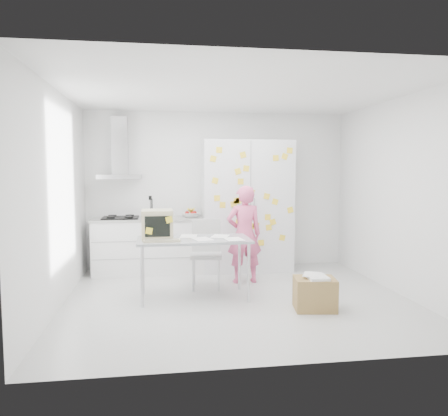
{
  "coord_description": "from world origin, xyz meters",
  "views": [
    {
      "loc": [
        -1.0,
        -5.57,
        1.71
      ],
      "look_at": [
        -0.07,
        0.76,
        1.15
      ],
      "focal_mm": 35.0,
      "sensor_mm": 36.0,
      "label": 1
    }
  ],
  "objects": [
    {
      "name": "cardboard_box",
      "position": [
        0.86,
        -0.56,
        0.2
      ],
      "size": [
        0.54,
        0.46,
        0.43
      ],
      "rotation": [
        0.0,
        0.0,
        -0.15
      ],
      "color": "#9C7B43",
      "rests_on": "ground"
    },
    {
      "name": "range_hood",
      "position": [
        -1.65,
        1.84,
        1.96
      ],
      "size": [
        0.7,
        0.48,
        1.01
      ],
      "color": "silver",
      "rests_on": "walls"
    },
    {
      "name": "counter_run",
      "position": [
        -1.2,
        1.7,
        0.47
      ],
      "size": [
        1.84,
        0.63,
        1.28
      ],
      "color": "white",
      "rests_on": "ground"
    },
    {
      "name": "chair",
      "position": [
        -0.35,
        0.69,
        0.56
      ],
      "size": [
        0.5,
        0.5,
        0.99
      ],
      "rotation": [
        0.0,
        0.0,
        -0.12
      ],
      "color": "#BCBCBA",
      "rests_on": "ground"
    },
    {
      "name": "ceiling",
      "position": [
        0.0,
        0.0,
        2.7
      ],
      "size": [
        4.5,
        4.0,
        0.02
      ],
      "primitive_type": "cube",
      "color": "white",
      "rests_on": "walls"
    },
    {
      "name": "desk",
      "position": [
        -0.87,
        0.19,
        0.9
      ],
      "size": [
        1.5,
        0.77,
        1.18
      ],
      "rotation": [
        0.0,
        0.0,
        0.02
      ],
      "color": "#A9ADB3",
      "rests_on": "ground"
    },
    {
      "name": "floor",
      "position": [
        0.0,
        0.0,
        -0.01
      ],
      "size": [
        4.5,
        4.0,
        0.02
      ],
      "primitive_type": "cube",
      "color": "silver",
      "rests_on": "ground"
    },
    {
      "name": "person",
      "position": [
        0.25,
        0.85,
        0.74
      ],
      "size": [
        0.56,
        0.38,
        1.48
      ],
      "primitive_type": "imported",
      "rotation": [
        0.0,
        0.0,
        3.2
      ],
      "color": "#EA5B8C",
      "rests_on": "ground"
    },
    {
      "name": "tall_cabinet",
      "position": [
        0.45,
        1.67,
        1.1
      ],
      "size": [
        1.5,
        0.68,
        2.2
      ],
      "color": "silver",
      "rests_on": "ground"
    },
    {
      "name": "walls",
      "position": [
        0.0,
        0.72,
        1.35
      ],
      "size": [
        4.52,
        4.01,
        2.7
      ],
      "color": "white",
      "rests_on": "ground"
    }
  ]
}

